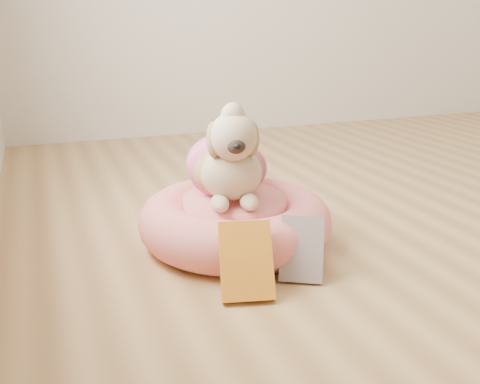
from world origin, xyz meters
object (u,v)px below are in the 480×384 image
object	(u,v)px
dog	(227,147)
book_white	(302,249)
book_yellow	(246,261)
pet_bed	(235,221)

from	to	relation	value
dog	book_white	world-z (taller)	dog
book_yellow	book_white	bearing A→B (deg)	24.17
pet_bed	book_white	distance (m)	0.35
dog	book_yellow	distance (m)	0.47
pet_bed	dog	world-z (taller)	dog
dog	book_yellow	size ratio (longest dim) A/B	2.08
pet_bed	book_white	size ratio (longest dim) A/B	3.36
pet_bed	book_yellow	distance (m)	0.38
dog	book_white	size ratio (longest dim) A/B	2.36
dog	pet_bed	bearing A→B (deg)	-37.13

